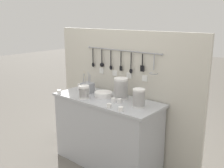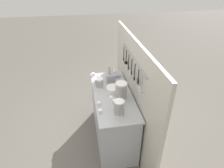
{
  "view_description": "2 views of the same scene",
  "coord_description": "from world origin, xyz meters",
  "views": [
    {
      "loc": [
        1.96,
        -2.23,
        1.79
      ],
      "look_at": [
        0.05,
        0.03,
        1.03
      ],
      "focal_mm": 42.0,
      "sensor_mm": 36.0,
      "label": 1
    },
    {
      "loc": [
        2.23,
        -0.4,
        2.42
      ],
      "look_at": [
        0.07,
        -0.02,
        1.06
      ],
      "focal_mm": 30.0,
      "sensor_mm": 36.0,
      "label": 2
    }
  ],
  "objects": [
    {
      "name": "ground_plane",
      "position": [
        0.0,
        0.0,
        0.0
      ],
      "size": [
        20.0,
        20.0,
        0.0
      ],
      "primitive_type": "plane",
      "color": "#666059"
    },
    {
      "name": "counter",
      "position": [
        0.0,
        0.0,
        0.43
      ],
      "size": [
        1.36,
        0.55,
        0.85
      ],
      "color": "#ADAFB5",
      "rests_on": "ground"
    },
    {
      "name": "back_wall",
      "position": [
        -0.0,
        0.31,
        0.82
      ],
      "size": [
        2.16,
        0.11,
        1.64
      ],
      "color": "beige",
      "rests_on": "ground"
    },
    {
      "name": "bowl_stack_tall_left",
      "position": [
        0.13,
        0.1,
        0.98
      ],
      "size": [
        0.16,
        0.16,
        0.25
      ],
      "color": "white",
      "rests_on": "counter"
    },
    {
      "name": "bowl_stack_wide_centre",
      "position": [
        -0.2,
        -0.17,
        0.93
      ],
      "size": [
        0.12,
        0.12,
        0.16
      ],
      "color": "white",
      "rests_on": "counter"
    },
    {
      "name": "bowl_stack_nested_right",
      "position": [
        0.46,
        -0.0,
        0.95
      ],
      "size": [
        0.13,
        0.13,
        0.2
      ],
      "color": "white",
      "rests_on": "counter"
    },
    {
      "name": "plate_stack",
      "position": [
        -0.08,
        0.03,
        0.88
      ],
      "size": [
        0.22,
        0.22,
        0.06
      ],
      "color": "white",
      "rests_on": "counter"
    },
    {
      "name": "steel_mixing_bowl",
      "position": [
        -0.49,
        0.17,
        0.88
      ],
      "size": [
        0.11,
        0.11,
        0.04
      ],
      "color": "#93969E",
      "rests_on": "counter"
    },
    {
      "name": "cutlery_caddy",
      "position": [
        -0.35,
        0.03,
        0.92
      ],
      "size": [
        0.13,
        0.13,
        0.28
      ],
      "color": "#93969E",
      "rests_on": "counter"
    },
    {
      "name": "cup_centre",
      "position": [
        -0.54,
        0.06,
        0.88
      ],
      "size": [
        0.05,
        0.05,
        0.05
      ],
      "color": "white",
      "rests_on": "counter"
    },
    {
      "name": "cup_back_right",
      "position": [
        0.24,
        -0.23,
        0.88
      ],
      "size": [
        0.05,
        0.05,
        0.05
      ],
      "color": "white",
      "rests_on": "counter"
    },
    {
      "name": "cup_front_right",
      "position": [
        -0.63,
        0.14,
        0.88
      ],
      "size": [
        0.05,
        0.05,
        0.05
      ],
      "color": "white",
      "rests_on": "counter"
    },
    {
      "name": "cup_edge_near",
      "position": [
        0.21,
        -0.03,
        0.88
      ],
      "size": [
        0.05,
        0.05,
        0.05
      ],
      "color": "white",
      "rests_on": "counter"
    },
    {
      "name": "cup_edge_far",
      "position": [
        0.14,
        -0.05,
        0.88
      ],
      "size": [
        0.05,
        0.05,
        0.05
      ],
      "color": "white",
      "rests_on": "counter"
    },
    {
      "name": "cup_by_caddy",
      "position": [
        -0.6,
        -0.23,
        0.88
      ],
      "size": [
        0.05,
        0.05,
        0.05
      ],
      "color": "white",
      "rests_on": "counter"
    },
    {
      "name": "cup_front_left",
      "position": [
        0.4,
        -0.23,
        0.88
      ],
      "size": [
        0.05,
        0.05,
        0.05
      ],
      "color": "white",
      "rests_on": "counter"
    }
  ]
}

